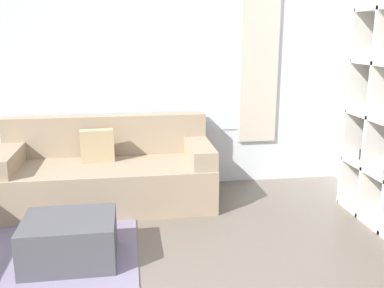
# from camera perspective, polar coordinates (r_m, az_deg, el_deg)

# --- Properties ---
(wall_back) EXTENTS (6.61, 0.11, 2.70)m
(wall_back) POSITION_cam_1_polar(r_m,az_deg,el_deg) (4.88, -10.46, 9.68)
(wall_back) COLOR silver
(wall_back) RESTS_ON ground_plane
(couch_main) EXTENTS (2.18, 0.94, 0.88)m
(couch_main) POSITION_cam_1_polar(r_m,az_deg,el_deg) (4.59, -11.25, -3.96)
(couch_main) COLOR gray
(couch_main) RESTS_ON ground_plane
(ottoman) EXTENTS (0.70, 0.57, 0.36)m
(ottoman) POSITION_cam_1_polar(r_m,az_deg,el_deg) (3.53, -15.96, -12.25)
(ottoman) COLOR #47474C
(ottoman) RESTS_ON ground_plane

